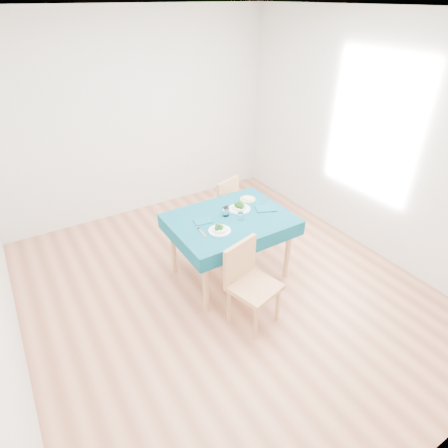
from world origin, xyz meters
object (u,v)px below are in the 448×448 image
chair_far (218,202)px  bowl_near (220,228)px  bowl_far (239,206)px  chair_near (255,279)px  table (230,247)px  side_plate (248,199)px

chair_far → bowl_near: 1.17m
chair_far → bowl_near: chair_far is taller
chair_far → bowl_far: 0.80m
chair_near → bowl_near: size_ratio=4.61×
chair_far → bowl_far: bearing=61.4°
table → side_plate: (0.39, 0.24, 0.38)m
bowl_near → side_plate: 0.75m
table → bowl_far: bowl_far is taller
bowl_near → side_plate: size_ratio=1.27×
chair_near → bowl_near: 0.63m
chair_near → bowl_far: (0.38, 0.84, 0.27)m
chair_far → bowl_near: size_ratio=4.18×
bowl_far → side_plate: (0.21, 0.14, -0.03)m
table → bowl_far: 0.47m
chair_far → bowl_far: chair_far is taller
bowl_near → bowl_far: size_ratio=0.94×
table → bowl_far: size_ratio=5.23×
chair_near → chair_far: size_ratio=1.10×
bowl_far → side_plate: bowl_far is taller
table → chair_near: (-0.20, -0.73, 0.14)m
table → chair_far: size_ratio=1.33×
chair_far → side_plate: bearing=79.3°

